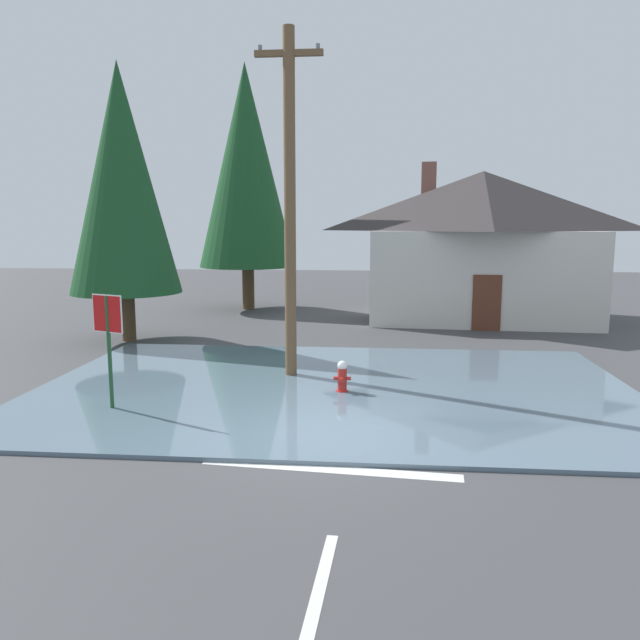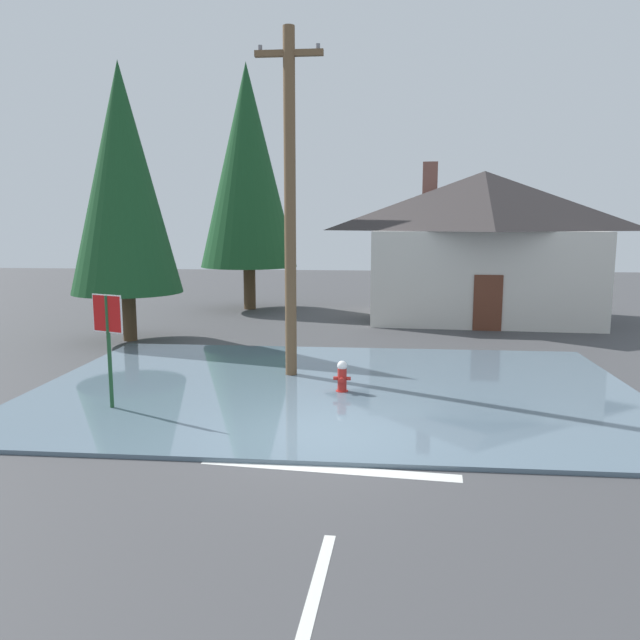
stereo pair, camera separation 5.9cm
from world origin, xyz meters
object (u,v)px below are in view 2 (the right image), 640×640
(fire_hydrant, at_px, (342,378))
(pine_tree_mid_left, at_px, (247,167))
(house, at_px, (482,243))
(stop_sign_near, at_px, (108,328))
(utility_pole, at_px, (290,202))
(pine_tree_tall_left, at_px, (123,180))

(fire_hydrant, distance_m, pine_tree_mid_left, 15.66)
(house, relative_size, pine_tree_mid_left, 0.89)
(stop_sign_near, bearing_deg, utility_pole, 43.86)
(house, xyz_separation_m, pine_tree_mid_left, (-9.79, 2.03, 3.21))
(pine_tree_tall_left, bearing_deg, fire_hydrant, -38.65)
(utility_pole, bearing_deg, fire_hydrant, -46.95)
(house, xyz_separation_m, pine_tree_tall_left, (-12.14, -5.78, 2.15))
(stop_sign_near, xyz_separation_m, pine_tree_tall_left, (-2.70, 7.52, 3.44))
(stop_sign_near, xyz_separation_m, utility_pole, (3.25, 3.13, 2.59))
(stop_sign_near, relative_size, fire_hydrant, 3.10)
(utility_pole, xyz_separation_m, house, (6.19, 10.17, -1.30))
(fire_hydrant, xyz_separation_m, house, (4.83, 11.62, 2.64))
(stop_sign_near, distance_m, house, 16.36)
(house, height_order, pine_tree_tall_left, pine_tree_tall_left)
(fire_hydrant, xyz_separation_m, pine_tree_tall_left, (-7.31, 5.84, 4.79))
(stop_sign_near, relative_size, pine_tree_tall_left, 0.27)
(house, height_order, pine_tree_mid_left, pine_tree_mid_left)
(stop_sign_near, distance_m, pine_tree_tall_left, 8.70)
(pine_tree_mid_left, bearing_deg, house, -11.73)
(stop_sign_near, height_order, utility_pole, utility_pole)
(fire_hydrant, xyz_separation_m, utility_pole, (-1.35, 1.45, 3.93))
(utility_pole, xyz_separation_m, pine_tree_tall_left, (-5.95, 4.39, 0.85))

